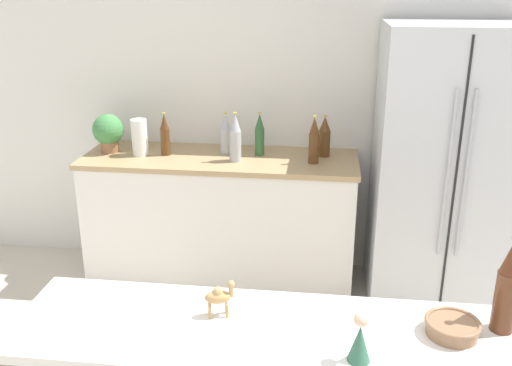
# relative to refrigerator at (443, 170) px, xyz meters

# --- Properties ---
(wall_back) EXTENTS (8.00, 0.06, 2.55)m
(wall_back) POSITION_rel_refrigerator_xyz_m (-1.01, 0.40, 0.37)
(wall_back) COLOR white
(wall_back) RESTS_ON ground_plane
(back_counter) EXTENTS (1.85, 0.63, 0.92)m
(back_counter) POSITION_rel_refrigerator_xyz_m (-1.45, 0.07, -0.44)
(back_counter) COLOR white
(back_counter) RESTS_ON ground_plane
(refrigerator) EXTENTS (0.85, 0.73, 1.80)m
(refrigerator) POSITION_rel_refrigerator_xyz_m (0.00, 0.00, 0.00)
(refrigerator) COLOR silver
(refrigerator) RESTS_ON ground_plane
(potted_plant) EXTENTS (0.21, 0.21, 0.26)m
(potted_plant) POSITION_rel_refrigerator_xyz_m (-2.22, 0.08, 0.16)
(potted_plant) COLOR #9E6B47
(potted_plant) RESTS_ON back_counter
(paper_towel_roll) EXTENTS (0.11, 0.11, 0.25)m
(paper_towel_roll) POSITION_rel_refrigerator_xyz_m (-1.99, 0.04, 0.14)
(paper_towel_roll) COLOR white
(paper_towel_roll) RESTS_ON back_counter
(back_bottle_0) EXTENTS (0.08, 0.08, 0.32)m
(back_bottle_0) POSITION_rel_refrigerator_xyz_m (-1.33, -0.01, 0.17)
(back_bottle_0) COLOR #B2B7BC
(back_bottle_0) RESTS_ON back_counter
(back_bottle_1) EXTENTS (0.06, 0.06, 0.29)m
(back_bottle_1) POSITION_rel_refrigerator_xyz_m (-1.19, 0.14, 0.15)
(back_bottle_1) COLOR #2D6033
(back_bottle_1) RESTS_ON back_counter
(back_bottle_2) EXTENTS (0.08, 0.08, 0.28)m
(back_bottle_2) POSITION_rel_refrigerator_xyz_m (-1.42, 0.15, 0.15)
(back_bottle_2) COLOR #B2B7BC
(back_bottle_2) RESTS_ON back_counter
(back_bottle_3) EXTENTS (0.07, 0.07, 0.31)m
(back_bottle_3) POSITION_rel_refrigerator_xyz_m (-0.82, 0.00, 0.16)
(back_bottle_3) COLOR brown
(back_bottle_3) RESTS_ON back_counter
(back_bottle_4) EXTENTS (0.08, 0.08, 0.28)m
(back_bottle_4) POSITION_rel_refrigerator_xyz_m (-0.75, 0.17, 0.15)
(back_bottle_4) COLOR brown
(back_bottle_4) RESTS_ON back_counter
(back_bottle_5) EXTENTS (0.06, 0.06, 0.29)m
(back_bottle_5) POSITION_rel_refrigerator_xyz_m (-1.82, 0.06, 0.15)
(back_bottle_5) COLOR brown
(back_bottle_5) RESTS_ON back_counter
(wine_bottle) EXTENTS (0.08, 0.08, 0.34)m
(wine_bottle) POSITION_rel_refrigerator_xyz_m (-0.14, -1.82, 0.20)
(wine_bottle) COLOR #562D19
(wine_bottle) RESTS_ON bar_counter
(fruit_bowl) EXTENTS (0.18, 0.18, 0.05)m
(fruit_bowl) POSITION_rel_refrigerator_xyz_m (-0.31, -1.87, 0.07)
(fruit_bowl) COLOR #8C6647
(fruit_bowl) RESTS_ON bar_counter
(camel_figurine) EXTENTS (0.11, 0.07, 0.13)m
(camel_figurine) POSITION_rel_refrigerator_xyz_m (-1.09, -1.85, 0.11)
(camel_figurine) COLOR tan
(camel_figurine) RESTS_ON bar_counter
(wise_man_figurine_blue) EXTENTS (0.07, 0.07, 0.17)m
(wise_man_figurine_blue) POSITION_rel_refrigerator_xyz_m (-0.62, -2.04, 0.11)
(wise_man_figurine_blue) COLOR #33664C
(wise_man_figurine_blue) RESTS_ON bar_counter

